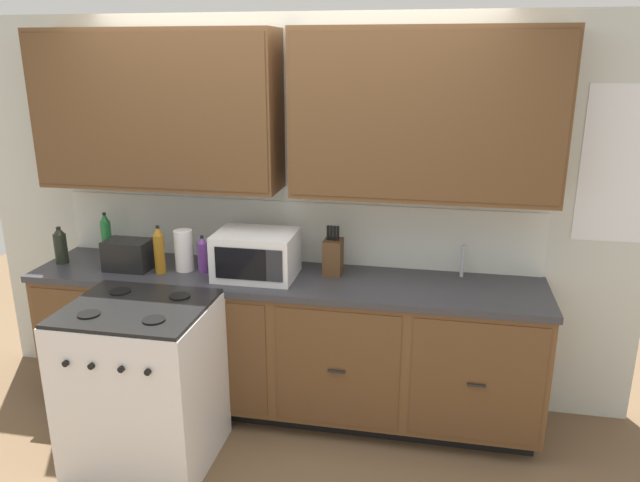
{
  "coord_description": "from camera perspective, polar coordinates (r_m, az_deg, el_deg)",
  "views": [
    {
      "loc": [
        0.9,
        -3.08,
        2.23
      ],
      "look_at": [
        0.24,
        0.27,
        1.17
      ],
      "focal_mm": 34.13,
      "sensor_mm": 36.0,
      "label": 1
    }
  ],
  "objects": [
    {
      "name": "toaster",
      "position": [
        4.01,
        -17.55,
        -1.23
      ],
      "size": [
        0.28,
        0.18,
        0.19
      ],
      "color": "black",
      "rests_on": "counter_run"
    },
    {
      "name": "counter_run",
      "position": [
        3.91,
        -3.34,
        -9.52
      ],
      "size": [
        3.15,
        0.64,
        0.92
      ],
      "color": "black",
      "rests_on": "ground_plane"
    },
    {
      "name": "wall_unit",
      "position": [
        3.73,
        -2.89,
        8.43
      ],
      "size": [
        4.32,
        0.4,
        2.47
      ],
      "color": "silver",
      "rests_on": "ground_plane"
    },
    {
      "name": "bottle_green",
      "position": [
        4.29,
        -19.4,
        0.51
      ],
      "size": [
        0.07,
        0.07,
        0.3
      ],
      "color": "#237A38",
      "rests_on": "counter_run"
    },
    {
      "name": "ground_plane",
      "position": [
        3.91,
        -4.4,
        -17.68
      ],
      "size": [
        8.0,
        8.0,
        0.0
      ],
      "primitive_type": "plane",
      "color": "brown"
    },
    {
      "name": "paper_towel_roll",
      "position": [
        3.89,
        -12.64,
        -0.86
      ],
      "size": [
        0.12,
        0.12,
        0.26
      ],
      "primitive_type": "cylinder",
      "color": "white",
      "rests_on": "counter_run"
    },
    {
      "name": "bottle_amber",
      "position": [
        3.87,
        -14.85,
        -0.82
      ],
      "size": [
        0.07,
        0.07,
        0.3
      ],
      "color": "#9E6619",
      "rests_on": "counter_run"
    },
    {
      "name": "microwave",
      "position": [
        3.7,
        -6.0,
        -1.28
      ],
      "size": [
        0.48,
        0.37,
        0.28
      ],
      "color": "white",
      "rests_on": "counter_run"
    },
    {
      "name": "sink_faucet",
      "position": [
        3.79,
        13.21,
        -1.84
      ],
      "size": [
        0.02,
        0.02,
        0.2
      ],
      "primitive_type": "cylinder",
      "color": "#B2B5BA",
      "rests_on": "counter_run"
    },
    {
      "name": "knife_block",
      "position": [
        3.73,
        1.23,
        -1.42
      ],
      "size": [
        0.11,
        0.14,
        0.31
      ],
      "color": "#52361E",
      "rests_on": "counter_run"
    },
    {
      "name": "bottle_violet",
      "position": [
        3.83,
        -10.94,
        -1.25
      ],
      "size": [
        0.06,
        0.06,
        0.24
      ],
      "color": "#663384",
      "rests_on": "counter_run"
    },
    {
      "name": "stove_range",
      "position": [
        3.61,
        -16.22,
        -12.72
      ],
      "size": [
        0.76,
        0.68,
        0.95
      ],
      "color": "white",
      "rests_on": "ground_plane"
    },
    {
      "name": "bottle_dark",
      "position": [
        4.27,
        -23.16,
        -0.38
      ],
      "size": [
        0.08,
        0.08,
        0.24
      ],
      "color": "black",
      "rests_on": "counter_run"
    }
  ]
}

